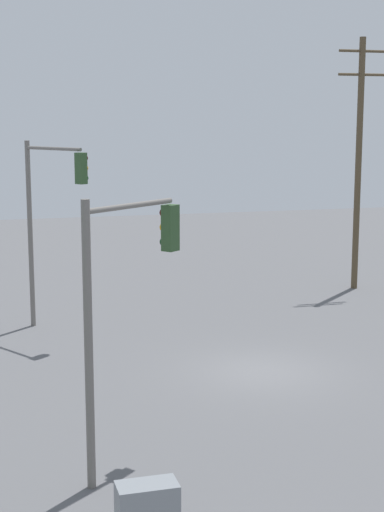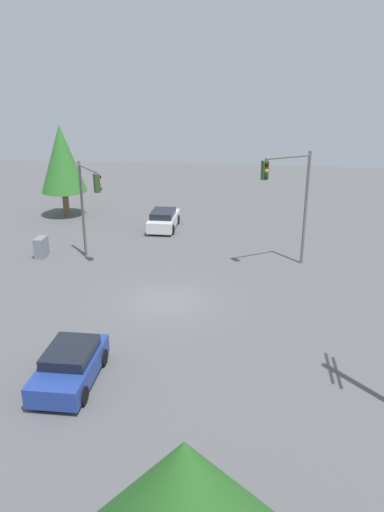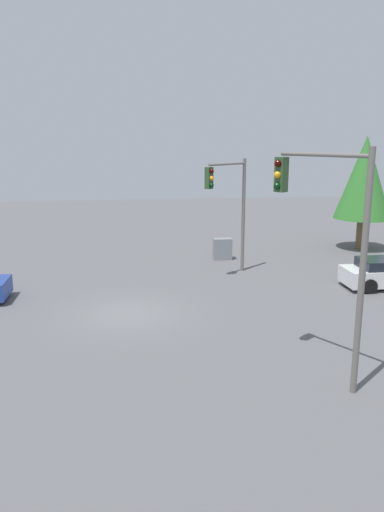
% 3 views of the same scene
% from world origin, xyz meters
% --- Properties ---
extents(ground_plane, '(80.00, 80.00, 0.00)m').
position_xyz_m(ground_plane, '(0.00, 0.00, 0.00)').
color(ground_plane, '#5B5B5E').
extents(traffic_signal_main, '(2.46, 2.05, 6.06)m').
position_xyz_m(traffic_signal_main, '(-5.28, -5.53, 4.10)').
color(traffic_signal_main, slate).
rests_on(traffic_signal_main, ground_plane).
extents(traffic_signal_cross, '(1.93, 2.86, 6.86)m').
position_xyz_m(traffic_signal_cross, '(-5.72, 6.41, 4.62)').
color(traffic_signal_cross, slate).
rests_on(traffic_signal_cross, ground_plane).
extents(utility_pole_tall, '(2.20, 0.28, 11.14)m').
position_xyz_m(utility_pole_tall, '(8.30, 10.19, 5.87)').
color(utility_pole_tall, brown).
rests_on(utility_pole_tall, ground_plane).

